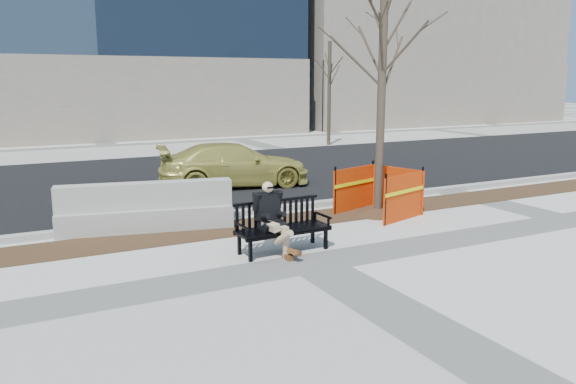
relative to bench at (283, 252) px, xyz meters
name	(u,v)px	position (x,y,z in m)	size (l,w,h in m)	color
ground	(312,263)	(0.15, -0.75, 0.00)	(120.00, 120.00, 0.00)	beige
mulch_strip	(249,226)	(0.15, 1.85, 0.00)	(40.00, 1.20, 0.02)	#47301C
asphalt_street	(167,179)	(0.15, 8.05, 0.00)	(60.00, 10.40, 0.01)	black
curb	(232,214)	(0.15, 2.80, 0.06)	(60.00, 0.25, 0.12)	#9E9B93
bench	(283,252)	(0.00, 0.00, 0.00)	(1.68, 0.60, 0.89)	black
seated_man	(270,253)	(-0.23, 0.04, 0.00)	(0.52, 0.87, 1.22)	black
tree_fence	(378,215)	(3.07, 1.48, 0.00)	(2.15, 2.15, 5.37)	#FE4307
sedan	(235,186)	(1.53, 6.08, 0.00)	(1.69, 4.15, 1.21)	#B4AB4A
jersey_barrier_left	(147,230)	(-1.76, 2.52, 0.00)	(3.36, 0.67, 0.96)	#9F9C94
far_tree_right	(328,145)	(9.11, 13.59, 0.00)	(1.83, 1.83, 4.94)	#43392B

